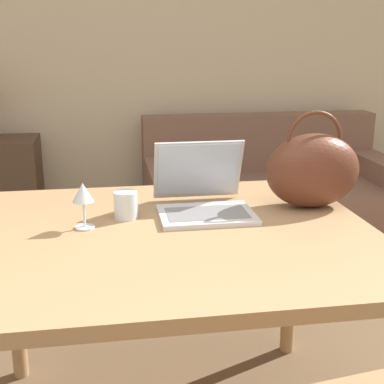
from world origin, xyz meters
name	(u,v)px	position (x,y,z in m)	size (l,w,h in m)	color
wall_back	(118,37)	(0.00, 3.24, 1.35)	(10.00, 0.06, 2.70)	beige
dining_table	(171,256)	(0.07, 0.84, 0.69)	(1.26, 1.07, 0.77)	#A87F56
couch	(270,200)	(0.98, 2.68, 0.28)	(1.68, 0.96, 0.82)	#7F5B4C
laptop	(202,193)	(0.20, 1.02, 0.83)	(0.31, 0.33, 0.23)	silver
drinking_glass	(126,205)	(-0.06, 0.98, 0.82)	(0.08, 0.08, 0.09)	silver
wine_glass	(83,196)	(-0.19, 0.90, 0.88)	(0.07, 0.07, 0.15)	silver
handbag	(313,170)	(0.58, 1.00, 0.91)	(0.33, 0.19, 0.34)	#592D1E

